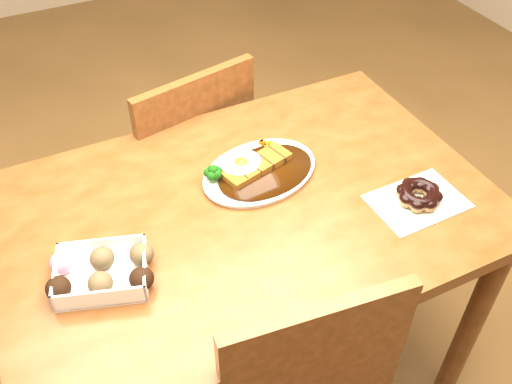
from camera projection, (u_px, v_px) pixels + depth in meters
name	position (u px, v px, depth m)	size (l,w,h in m)	color
ground	(248.00, 366.00, 1.90)	(6.00, 6.00, 0.00)	brown
table	(246.00, 233.00, 1.45)	(1.20, 0.80, 0.75)	#482A0E
chair_far	(182.00, 162.00, 1.93)	(0.50, 0.50, 0.87)	#482A0E
katsu_curry_plate	(257.00, 170.00, 1.46)	(0.35, 0.28, 0.06)	white
donut_box	(101.00, 271.00, 1.20)	(0.23, 0.20, 0.05)	white
pon_de_ring	(419.00, 195.00, 1.38)	(0.23, 0.16, 0.04)	silver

